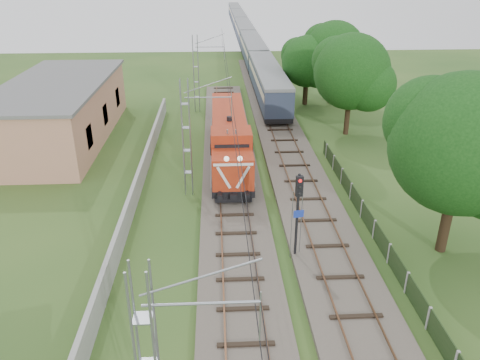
{
  "coord_description": "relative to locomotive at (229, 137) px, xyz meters",
  "views": [
    {
      "loc": [
        -1.03,
        -17.4,
        14.57
      ],
      "look_at": [
        0.4,
        9.25,
        2.2
      ],
      "focal_mm": 35.0,
      "sensor_mm": 36.0,
      "label": 1
    }
  ],
  "objects": [
    {
      "name": "catenary",
      "position": [
        -2.95,
        -5.45,
        1.92
      ],
      "size": [
        3.31,
        70.0,
        8.0
      ],
      "color": "gray",
      "rests_on": "ground"
    },
    {
      "name": "fence",
      "position": [
        8.0,
        -14.45,
        -1.53
      ],
      "size": [
        0.12,
        32.0,
        1.2
      ],
      "color": "black",
      "rests_on": "ground"
    },
    {
      "name": "coach_rake",
      "position": [
        5.0,
        61.72,
        0.29
      ],
      "size": [
        2.89,
        107.98,
        3.34
      ],
      "color": "black",
      "rests_on": "ground"
    },
    {
      "name": "tree_b",
      "position": [
        11.24,
        6.33,
        3.63
      ],
      "size": [
        7.11,
        6.77,
        9.22
      ],
      "color": "#382516",
      "rests_on": "ground"
    },
    {
      "name": "track_side",
      "position": [
        5.0,
        2.55,
        -1.94
      ],
      "size": [
        4.2,
        80.0,
        0.45
      ],
      "color": "#6B6054",
      "rests_on": "ground"
    },
    {
      "name": "track_main",
      "position": [
        0.0,
        -10.45,
        -1.94
      ],
      "size": [
        4.2,
        70.0,
        0.45
      ],
      "color": "#6B6054",
      "rests_on": "ground"
    },
    {
      "name": "ground",
      "position": [
        0.0,
        -17.45,
        -2.13
      ],
      "size": [
        140.0,
        140.0,
        0.0
      ],
      "primitive_type": "plane",
      "color": "#2A4E1D",
      "rests_on": "ground"
    },
    {
      "name": "locomotive",
      "position": [
        0.0,
        0.0,
        0.0
      ],
      "size": [
        2.81,
        16.03,
        4.07
      ],
      "color": "black",
      "rests_on": "ground"
    },
    {
      "name": "boundary_wall",
      "position": [
        -6.5,
        -5.45,
        -1.38
      ],
      "size": [
        0.25,
        40.0,
        1.5
      ],
      "primitive_type": "cube",
      "color": "#9E9E99",
      "rests_on": "ground"
    },
    {
      "name": "signal_post",
      "position": [
        3.09,
        -13.82,
        1.32
      ],
      "size": [
        0.55,
        0.43,
        5.02
      ],
      "color": "black",
      "rests_on": "ground"
    },
    {
      "name": "tree_a",
      "position": [
        11.45,
        -13.38,
        4.09
      ],
      "size": [
        7.69,
        7.32,
        9.97
      ],
      "color": "#382516",
      "rests_on": "ground"
    },
    {
      "name": "station_building",
      "position": [
        -15.0,
        6.55,
        0.5
      ],
      "size": [
        8.4,
        20.4,
        5.22
      ],
      "color": "tan",
      "rests_on": "ground"
    },
    {
      "name": "tree_c",
      "position": [
        9.21,
        16.7,
        2.63
      ],
      "size": [
        5.89,
        5.61,
        7.63
      ],
      "color": "#382516",
      "rests_on": "ground"
    },
    {
      "name": "tree_d",
      "position": [
        12.24,
        17.09,
        3.55
      ],
      "size": [
        7.03,
        6.69,
        9.11
      ],
      "color": "#382516",
      "rests_on": "ground"
    }
  ]
}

